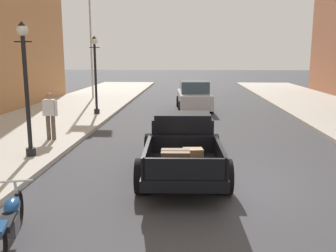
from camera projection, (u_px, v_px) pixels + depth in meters
name	position (u px, v px, depth m)	size (l,w,h in m)	color
ground_plane	(215.00, 181.00, 9.19)	(140.00, 140.00, 0.00)	#3D3D42
hotrod_truck_black	(182.00, 144.00, 9.80)	(2.31, 4.99, 1.58)	black
motorcycle_parked	(10.00, 220.00, 6.00)	(0.78, 2.06, 0.93)	black
car_background_silver	(194.00, 96.00, 21.00)	(2.09, 4.41, 1.65)	#B7B7BC
pedestrian_sidewalk_left	(50.00, 113.00, 12.87)	(0.53, 0.22, 1.65)	brown
street_lamp_near	(26.00, 80.00, 10.52)	(0.50, 0.32, 3.85)	black
street_lamp_far	(95.00, 69.00, 18.45)	(0.50, 0.32, 3.85)	black
flagpole	(93.00, 14.00, 24.81)	(1.74, 0.16, 9.16)	#B2B2B7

